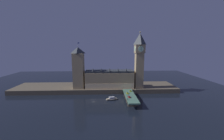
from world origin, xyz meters
TOP-DOWN VIEW (x-y plane):
  - ground_plane at (0.00, 0.00)m, footprint 400.00×400.00m
  - embankment at (0.00, 39.00)m, footprint 220.00×42.00m
  - parliament_hall at (18.93, 29.88)m, footprint 62.76×19.12m
  - clock_tower at (57.44, 26.58)m, footprint 12.49×12.60m
  - victoria_tower at (-21.19, 28.20)m, footprint 13.66×13.66m
  - bridge at (40.98, -5.00)m, footprint 11.22×46.00m
  - car_northbound_lead at (38.51, 0.12)m, footprint 1.91×4.59m
  - car_northbound_trail at (38.51, -11.77)m, footprint 1.91×4.69m
  - car_southbound_trail at (43.44, 8.27)m, footprint 1.95×3.90m
  - pedestrian_near_rail at (36.04, -18.56)m, footprint 0.38×0.38m
  - pedestrian_mid_walk at (45.91, -1.23)m, footprint 0.38×0.38m
  - pedestrian_far_rail at (36.04, 3.12)m, footprint 0.38×0.38m
  - street_lamp_near at (35.64, -19.72)m, footprint 1.34×0.60m
  - street_lamp_mid at (46.31, -5.00)m, footprint 1.34×0.60m
  - street_lamp_far at (35.64, 9.72)m, footprint 1.34×0.60m
  - boat_upstream at (20.57, -1.59)m, footprint 13.83×6.54m

SIDE VIEW (x-z plane):
  - ground_plane at x=0.00m, z-range 0.00..0.00m
  - boat_upstream at x=20.57m, z-range -0.51..3.25m
  - embankment at x=0.00m, z-range 0.00..5.88m
  - bridge at x=40.98m, z-range 1.06..7.73m
  - car_southbound_trail at x=43.44m, z-range 6.62..8.06m
  - car_northbound_lead at x=38.51m, z-range 6.62..8.06m
  - car_northbound_trail at x=38.51m, z-range 6.62..8.09m
  - pedestrian_mid_walk at x=45.91m, z-range 6.72..8.47m
  - pedestrian_near_rail at x=36.04m, z-range 6.72..8.53m
  - pedestrian_far_rail at x=36.04m, z-range 6.72..8.54m
  - street_lamp_near at x=35.64m, z-range 7.45..13.70m
  - street_lamp_far at x=35.64m, z-range 7.51..14.26m
  - street_lamp_mid at x=46.31m, z-range 7.52..14.35m
  - parliament_hall at x=18.93m, z-range 3.57..31.09m
  - victoria_tower at x=-21.19m, z-range 3.02..62.40m
  - clock_tower at x=57.44m, z-range 7.97..80.51m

